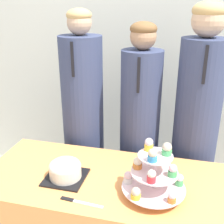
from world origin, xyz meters
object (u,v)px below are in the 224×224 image
at_px(round_cake, 65,169).
at_px(cake_knife, 75,201).
at_px(student_0, 84,127).
at_px(student_2, 195,134).
at_px(cupcake_stand, 154,173).
at_px(student_1, 139,137).

bearing_deg(round_cake, cake_knife, -55.45).
height_order(round_cake, student_0, student_0).
bearing_deg(student_0, student_2, 0.00).
bearing_deg(round_cake, cupcake_stand, -3.09).
bearing_deg(cake_knife, student_0, 110.14).
relative_size(student_1, student_2, 0.93).
xyz_separation_m(cupcake_stand, student_2, (0.21, 0.60, -0.05)).
height_order(student_0, student_1, student_0).
xyz_separation_m(round_cake, student_1, (0.32, 0.57, -0.04)).
relative_size(student_0, student_1, 1.05).
bearing_deg(student_0, student_1, -0.00).
distance_m(round_cake, cupcake_stand, 0.49).
distance_m(cupcake_stand, student_2, 0.64).
distance_m(round_cake, student_0, 0.58).
bearing_deg(student_2, student_0, -180.00).
relative_size(round_cake, cupcake_stand, 0.68).
bearing_deg(cupcake_stand, round_cake, 176.91).
bearing_deg(cupcake_stand, student_1, 105.08).
bearing_deg(student_0, round_cake, -80.47).
relative_size(round_cake, student_0, 0.14).
xyz_separation_m(cupcake_stand, student_0, (-0.58, 0.60, -0.09)).
xyz_separation_m(cake_knife, student_2, (0.58, 0.74, 0.08)).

